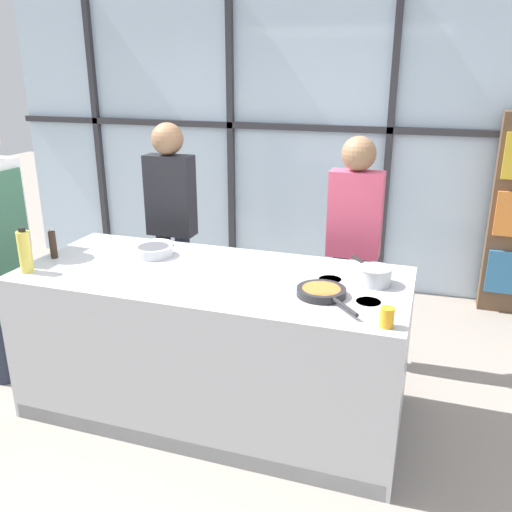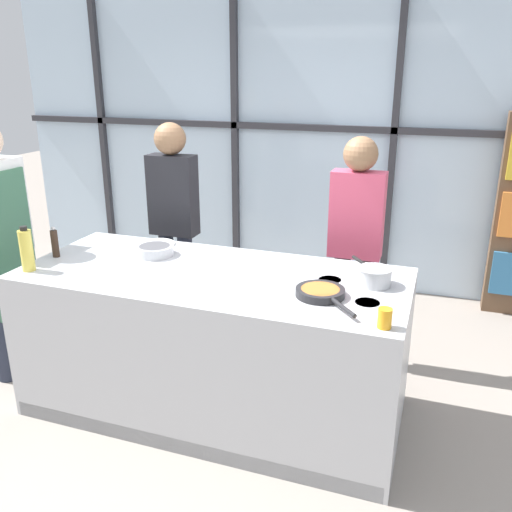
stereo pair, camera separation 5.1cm
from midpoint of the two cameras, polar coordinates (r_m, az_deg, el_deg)
ground_plane at (r=3.64m, az=-4.69°, el=-15.55°), size 18.00×18.00×0.00m
back_window_wall at (r=5.31m, az=5.16°, el=11.91°), size 6.40×0.10×2.80m
demo_island at (r=3.39m, az=-4.89°, el=-9.13°), size 2.29×0.98×0.92m
spectator_far_left at (r=4.22m, az=-9.24°, el=4.28°), size 0.36×0.24×1.70m
spectator_center_left at (r=3.81m, az=9.88°, el=2.12°), size 0.36×0.23×1.65m
frying_pan at (r=2.88m, az=6.45°, el=-3.78°), size 0.37×0.39×0.04m
saucepan at (r=3.08m, az=11.92°, el=-1.97°), size 0.26×0.30×0.10m
white_plate at (r=3.75m, az=-10.91°, el=1.20°), size 0.24×0.24×0.01m
mixing_bowl at (r=3.54m, az=-11.13°, el=0.56°), size 0.24×0.24×0.06m
oil_bottle at (r=3.46m, az=-23.54°, el=0.46°), size 0.08×0.08×0.27m
pepper_grinder at (r=3.66m, az=-20.97°, el=1.19°), size 0.04×0.04×0.20m
juice_glass_near at (r=2.59m, az=13.07°, el=-6.30°), size 0.07×0.07×0.10m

